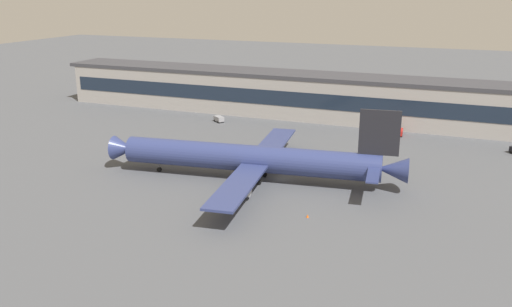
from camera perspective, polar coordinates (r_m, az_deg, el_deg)
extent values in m
plane|color=#4C4F54|center=(121.90, 2.60, -2.76)|extent=(600.00, 600.00, 0.00)
cube|color=#9E9993|center=(177.42, 9.28, 5.57)|extent=(199.77, 16.30, 13.23)
cube|color=#38383D|center=(176.15, 9.39, 7.87)|extent=(203.77, 16.63, 1.20)
cube|color=#192333|center=(169.45, 8.66, 5.29)|extent=(195.78, 0.16, 4.76)
cylinder|color=navy|center=(120.17, -0.71, -0.50)|extent=(57.84, 13.19, 5.94)
cone|color=navy|center=(131.26, -13.69, 0.53)|extent=(6.02, 6.28, 5.65)
cone|color=navy|center=(116.28, 14.13, -1.65)|extent=(7.16, 6.13, 5.35)
cube|color=black|center=(114.13, 12.86, 2.15)|extent=(8.32, 1.55, 9.51)
cube|color=navy|center=(109.84, 12.23, -2.13)|extent=(3.74, 10.91, 0.30)
cube|color=navy|center=(122.28, 12.54, -0.17)|extent=(3.74, 10.91, 0.30)
cube|color=navy|center=(105.37, -1.95, -3.42)|extent=(9.23, 26.45, 0.50)
cube|color=navy|center=(134.68, 1.90, 1.17)|extent=(9.23, 26.45, 0.50)
cylinder|color=#99999E|center=(109.84, -1.86, -3.68)|extent=(5.28, 3.86, 3.27)
cylinder|color=#99999E|center=(131.85, 1.09, -0.10)|extent=(5.28, 3.86, 3.27)
cylinder|color=black|center=(128.81, -10.13, -1.66)|extent=(1.15, 0.64, 1.10)
cylinder|color=slate|center=(128.41, -10.16, -1.10)|extent=(0.24, 0.24, 2.07)
cylinder|color=black|center=(118.48, 0.30, -3.06)|extent=(1.15, 0.64, 1.10)
cylinder|color=slate|center=(118.03, 0.30, -2.46)|extent=(0.24, 0.24, 2.07)
cylinder|color=black|center=(123.36, 0.91, -2.23)|extent=(1.15, 0.64, 1.10)
cylinder|color=slate|center=(122.94, 0.92, -1.65)|extent=(0.24, 0.24, 2.07)
cube|color=gray|center=(174.08, -3.92, 3.67)|extent=(4.08, 3.75, 1.50)
cube|color=black|center=(173.16, -3.77, 3.70)|extent=(2.11, 2.23, 0.38)
cylinder|color=black|center=(173.58, -3.46, 3.39)|extent=(0.74, 0.66, 0.70)
cylinder|color=black|center=(172.76, -3.98, 3.31)|extent=(0.74, 0.66, 0.70)
cylinder|color=black|center=(175.74, -3.85, 3.55)|extent=(0.74, 0.66, 0.70)
cylinder|color=black|center=(174.94, -4.37, 3.48)|extent=(0.74, 0.66, 0.70)
cylinder|color=black|center=(155.27, 25.22, 0.10)|extent=(0.74, 0.66, 0.70)
cube|color=red|center=(163.34, 14.70, 2.23)|extent=(2.98, 5.00, 1.40)
cube|color=black|center=(164.55, 14.74, 2.44)|extent=(2.52, 1.87, 0.35)
cylinder|color=black|center=(165.18, 14.31, 2.17)|extent=(0.36, 0.72, 0.70)
cylinder|color=black|center=(165.10, 15.12, 2.10)|extent=(0.36, 0.72, 0.70)
cylinder|color=black|center=(161.93, 14.24, 1.88)|extent=(0.36, 0.72, 0.70)
cylinder|color=black|center=(161.85, 15.06, 1.81)|extent=(0.36, 0.72, 0.70)
cone|color=#F2590C|center=(102.70, 5.43, -6.55)|extent=(0.48, 0.48, 0.60)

